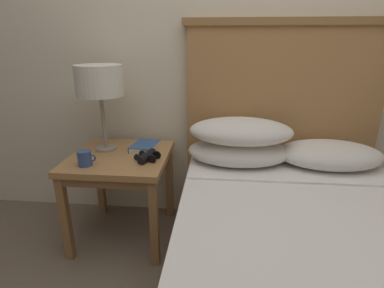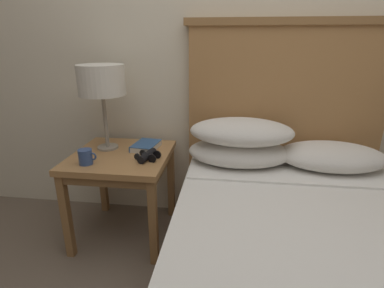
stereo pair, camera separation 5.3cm
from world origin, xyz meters
TOP-DOWN VIEW (x-y plane):
  - wall_back at (0.00, 1.01)m, footprint 8.00×0.06m
  - nightstand at (-0.72, 0.65)m, footprint 0.58×0.58m
  - bed at (0.26, 0.11)m, footprint 1.26×1.95m
  - table_lamp at (-0.84, 0.73)m, footprint 0.28×0.28m
  - book_on_nightstand at (-0.59, 0.76)m, footprint 0.17×0.21m
  - binoculars_pair at (-0.53, 0.58)m, footprint 0.15×0.16m
  - coffee_mug at (-0.85, 0.47)m, footprint 0.10×0.08m

SIDE VIEW (x-z plane):
  - bed at x=0.26m, z-range -0.35..0.99m
  - nightstand at x=-0.72m, z-range 0.21..0.77m
  - book_on_nightstand at x=-0.59m, z-range 0.56..0.60m
  - binoculars_pair at x=-0.53m, z-range 0.56..0.61m
  - coffee_mug at x=-0.85m, z-range 0.56..0.65m
  - table_lamp at x=-0.84m, z-range 0.72..1.24m
  - wall_back at x=0.00m, z-range 0.00..2.60m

